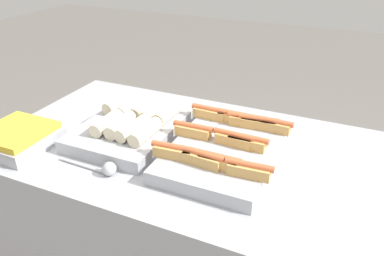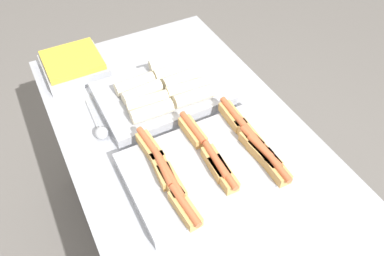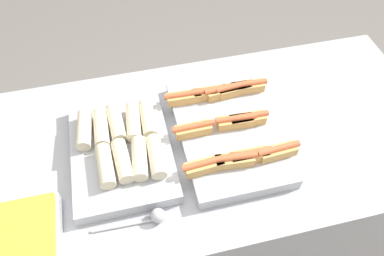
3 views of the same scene
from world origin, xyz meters
name	(u,v)px [view 2 (image 2 of 3)]	position (x,y,z in m)	size (l,w,h in m)	color
counter	(203,225)	(0.00, 0.00, 0.43)	(1.70, 0.84, 0.86)	#A8AAB2
tray_hotdogs	(212,163)	(0.03, 0.00, 0.90)	(0.41, 0.55, 0.10)	#A8AAB2
tray_wraps	(163,93)	(-0.35, 0.00, 0.90)	(0.34, 0.48, 0.10)	#A8AAB2
tray_side_front	(74,65)	(-0.69, -0.26, 0.90)	(0.24, 0.25, 0.07)	#A8AAB2
serving_spoon_near	(100,130)	(-0.29, -0.27, 0.88)	(0.23, 0.05, 0.05)	#B2B5BA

